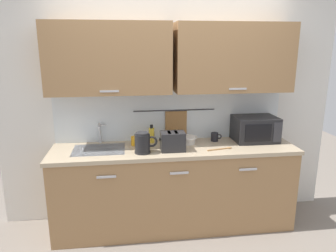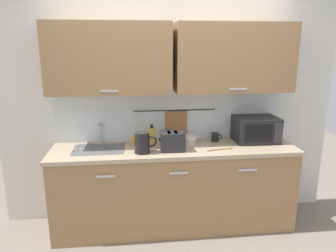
# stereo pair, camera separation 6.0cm
# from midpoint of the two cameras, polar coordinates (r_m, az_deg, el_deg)

# --- Properties ---
(ground) EXTENTS (8.00, 8.00, 0.00)m
(ground) POSITION_cam_midpoint_polar(r_m,az_deg,el_deg) (3.44, 1.36, -19.81)
(ground) COLOR slate
(counter_unit) EXTENTS (2.53, 0.64, 0.90)m
(counter_unit) POSITION_cam_midpoint_polar(r_m,az_deg,el_deg) (3.47, 0.45, -10.78)
(counter_unit) COLOR #997047
(counter_unit) RESTS_ON ground
(back_wall_assembly) EXTENTS (3.70, 0.41, 2.50)m
(back_wall_assembly) POSITION_cam_midpoint_polar(r_m,az_deg,el_deg) (3.39, 0.09, 7.48)
(back_wall_assembly) COLOR silver
(back_wall_assembly) RESTS_ON ground
(sink_faucet) EXTENTS (0.09, 0.17, 0.22)m
(sink_faucet) POSITION_cam_midpoint_polar(r_m,az_deg,el_deg) (3.46, -12.65, -0.81)
(sink_faucet) COLOR #B2B5BA
(sink_faucet) RESTS_ON counter_unit
(microwave) EXTENTS (0.46, 0.35, 0.27)m
(microwave) POSITION_cam_midpoint_polar(r_m,az_deg,el_deg) (3.60, 14.90, -0.49)
(microwave) COLOR black
(microwave) RESTS_ON counter_unit
(electric_kettle) EXTENTS (0.23, 0.16, 0.21)m
(electric_kettle) POSITION_cam_midpoint_polar(r_m,az_deg,el_deg) (3.11, -5.08, -3.05)
(electric_kettle) COLOR black
(electric_kettle) RESTS_ON counter_unit
(dish_soap_bottle) EXTENTS (0.06, 0.06, 0.20)m
(dish_soap_bottle) POSITION_cam_midpoint_polar(r_m,az_deg,el_deg) (3.44, -3.46, -1.56)
(dish_soap_bottle) COLOR yellow
(dish_soap_bottle) RESTS_ON counter_unit
(mug_near_sink) EXTENTS (0.12, 0.08, 0.09)m
(mug_near_sink) POSITION_cam_midpoint_polar(r_m,az_deg,el_deg) (3.37, -6.43, -2.68)
(mug_near_sink) COLOR orange
(mug_near_sink) RESTS_ON counter_unit
(mixing_bowl) EXTENTS (0.21, 0.21, 0.08)m
(mixing_bowl) POSITION_cam_midpoint_polar(r_m,az_deg,el_deg) (3.42, 2.98, -2.40)
(mixing_bowl) COLOR silver
(mixing_bowl) RESTS_ON counter_unit
(toaster) EXTENTS (0.26, 0.17, 0.19)m
(toaster) POSITION_cam_midpoint_polar(r_m,az_deg,el_deg) (3.17, 0.30, -2.76)
(toaster) COLOR #232326
(toaster) RESTS_ON counter_unit
(mug_by_kettle) EXTENTS (0.12, 0.08, 0.09)m
(mug_by_kettle) POSITION_cam_midpoint_polar(r_m,az_deg,el_deg) (3.52, 7.92, -1.95)
(mug_by_kettle) COLOR black
(mug_by_kettle) RESTS_ON counter_unit
(wooden_spoon) EXTENTS (0.28, 0.08, 0.01)m
(wooden_spoon) POSITION_cam_midpoint_polar(r_m,az_deg,el_deg) (3.28, 9.27, -4.04)
(wooden_spoon) COLOR #9E7042
(wooden_spoon) RESTS_ON counter_unit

